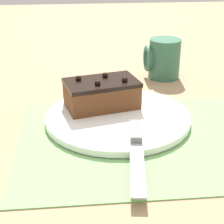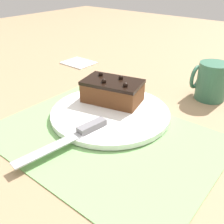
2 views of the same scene
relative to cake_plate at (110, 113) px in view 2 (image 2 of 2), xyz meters
name	(u,v)px [view 2 (image 2 of 2)]	position (x,y,z in m)	size (l,w,h in m)	color
ground_plane	(104,137)	(-0.05, 0.08, -0.01)	(3.00, 3.00, 0.00)	#9E7F5B
placemat_woven	(104,136)	(-0.05, 0.08, -0.01)	(0.46, 0.34, 0.00)	#7AB266
cake_plate	(110,113)	(0.00, 0.00, 0.00)	(0.28, 0.28, 0.01)	white
chocolate_cake	(112,91)	(0.03, -0.04, 0.03)	(0.16, 0.12, 0.06)	brown
serving_knife	(78,133)	(-0.02, 0.12, 0.01)	(0.05, 0.21, 0.01)	slate
coffee_mug	(211,81)	(-0.14, -0.24, 0.04)	(0.09, 0.08, 0.10)	#33664C
folded_napkin	(79,62)	(0.34, -0.23, -0.01)	(0.11, 0.09, 0.01)	white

